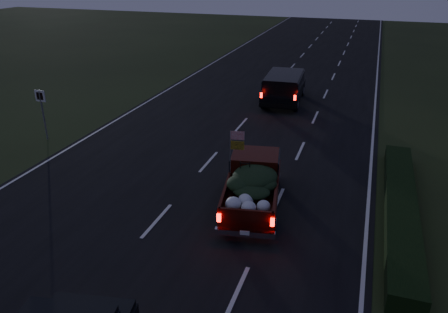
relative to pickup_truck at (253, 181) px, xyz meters
The scene contains 6 objects.
ground 3.61m from the pickup_truck, 142.21° to the right, with size 120.00×120.00×0.00m, color black.
road_asphalt 3.61m from the pickup_truck, 142.21° to the right, with size 14.00×120.00×0.02m, color black.
hedge_row 5.15m from the pickup_truck, ahead, with size 1.00×10.00×0.60m, color black.
route_sign 11.64m from the pickup_truck, 165.75° to the left, with size 0.55×0.08×2.50m.
pickup_truck is the anchor object (origin of this frame).
lead_suv 12.70m from the pickup_truck, 96.60° to the left, with size 2.43×5.22×1.47m.
Camera 1 is at (6.18, -11.19, 8.03)m, focal length 35.00 mm.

